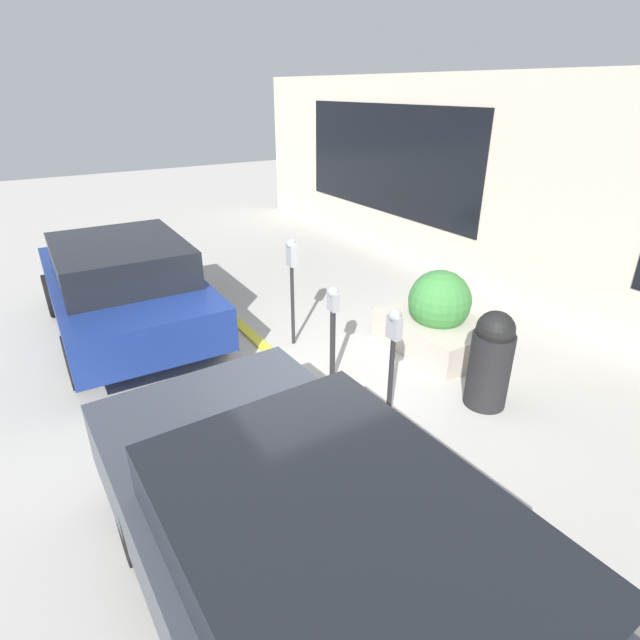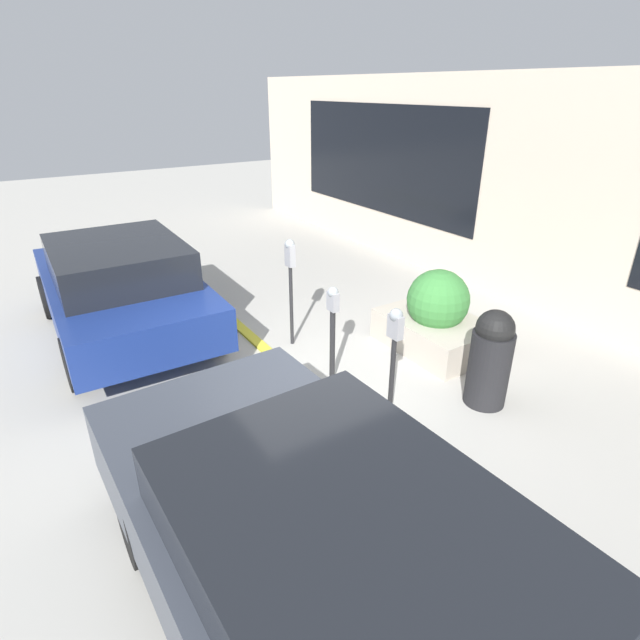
% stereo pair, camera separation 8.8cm
% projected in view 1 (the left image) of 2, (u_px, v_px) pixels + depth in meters
% --- Properties ---
extents(ground_plane, '(40.00, 40.00, 0.00)m').
position_uv_depth(ground_plane, '(314.00, 387.00, 6.44)').
color(ground_plane, '#ADAAA3').
extents(curb_strip, '(19.00, 0.16, 0.04)m').
position_uv_depth(curb_strip, '(308.00, 387.00, 6.40)').
color(curb_strip, gold).
rests_on(curb_strip, ground_plane).
extents(building_facade, '(19.00, 0.17, 3.77)m').
position_uv_depth(building_facade, '(558.00, 202.00, 7.77)').
color(building_facade, beige).
rests_on(building_facade, ground_plane).
extents(parking_meter_nearest, '(0.17, 0.15, 1.45)m').
position_uv_depth(parking_meter_nearest, '(393.00, 343.00, 5.26)').
color(parking_meter_nearest, '#232326').
rests_on(parking_meter_nearest, ground_plane).
extents(parking_meter_second, '(0.16, 0.14, 1.30)m').
position_uv_depth(parking_meter_second, '(333.00, 320.00, 6.26)').
color(parking_meter_second, '#232326').
rests_on(parking_meter_second, ground_plane).
extents(parking_meter_middle, '(0.16, 0.14, 1.61)m').
position_uv_depth(parking_meter_middle, '(292.00, 269.00, 7.04)').
color(parking_meter_middle, '#232326').
rests_on(parking_meter_middle, ground_plane).
extents(planter_box, '(1.60, 1.13, 1.20)m').
position_uv_depth(planter_box, '(438.00, 319.00, 7.21)').
color(planter_box, '#B2A899').
rests_on(planter_box, ground_plane).
extents(parked_car_front, '(4.80, 2.13, 1.39)m').
position_uv_depth(parked_car_front, '(329.00, 570.00, 3.13)').
color(parked_car_front, '#383D47').
rests_on(parked_car_front, ground_plane).
extents(parked_car_middle, '(4.26, 2.07, 1.50)m').
position_uv_depth(parked_car_middle, '(124.00, 285.00, 7.55)').
color(parked_car_middle, navy).
rests_on(parked_car_middle, ground_plane).
extents(trash_bin, '(0.49, 0.49, 1.23)m').
position_uv_depth(trash_bin, '(491.00, 359.00, 5.85)').
color(trash_bin, black).
rests_on(trash_bin, ground_plane).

